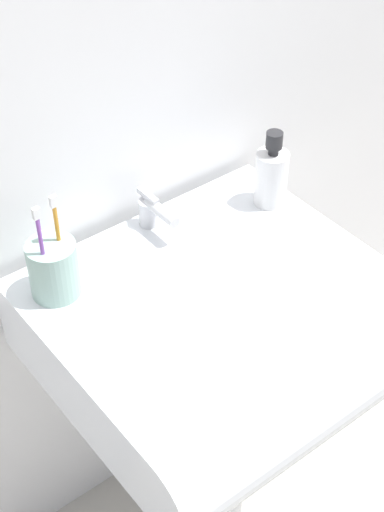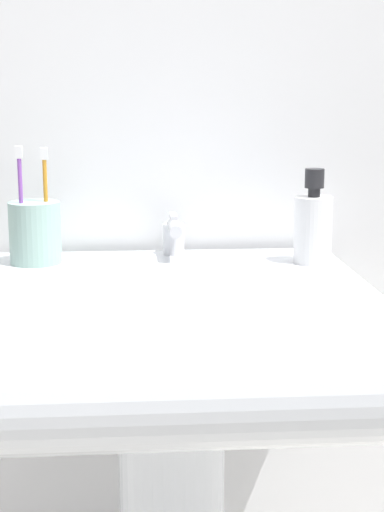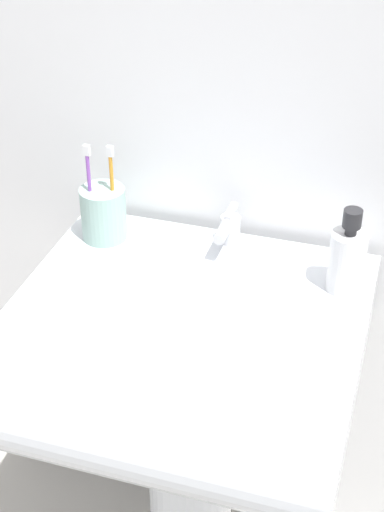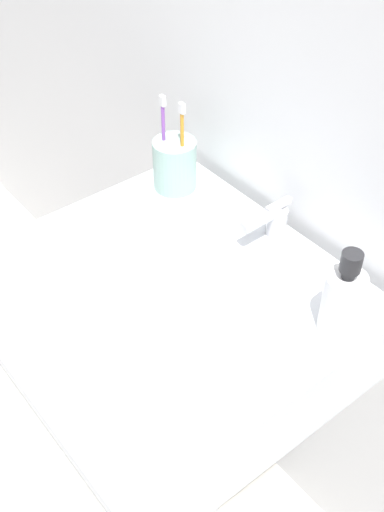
# 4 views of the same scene
# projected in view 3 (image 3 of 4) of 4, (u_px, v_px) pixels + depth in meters

# --- Properties ---
(wall_back) EXTENTS (5.00, 0.05, 2.40)m
(wall_back) POSITION_uv_depth(u_px,v_px,m) (239.00, 22.00, 1.34)
(wall_back) COLOR white
(wall_back) RESTS_ON ground
(sink_pedestal) EXTENTS (0.17, 0.17, 0.65)m
(sink_pedestal) POSITION_uv_depth(u_px,v_px,m) (191.00, 488.00, 1.60)
(sink_pedestal) COLOR white
(sink_pedestal) RESTS_ON ground
(sink_basin) EXTENTS (0.59, 0.55, 0.15)m
(sink_basin) POSITION_uv_depth(u_px,v_px,m) (180.00, 357.00, 1.33)
(sink_basin) COLOR white
(sink_basin) RESTS_ON sink_pedestal
(faucet) EXTENTS (0.04, 0.11, 0.07)m
(faucet) POSITION_uv_depth(u_px,v_px,m) (229.00, 228.00, 1.46)
(faucet) COLOR silver
(faucet) RESTS_ON sink_basin
(toothbrush_cup) EXTENTS (0.09, 0.09, 0.20)m
(toothbrush_cup) POSITION_uv_depth(u_px,v_px,m) (104.00, 213.00, 1.48)
(toothbrush_cup) COLOR #99BFB2
(toothbrush_cup) RESTS_ON sink_basin
(soap_bottle) EXTENTS (0.06, 0.06, 0.16)m
(soap_bottle) POSITION_uv_depth(u_px,v_px,m) (347.00, 259.00, 1.33)
(soap_bottle) COLOR white
(soap_bottle) RESTS_ON sink_basin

